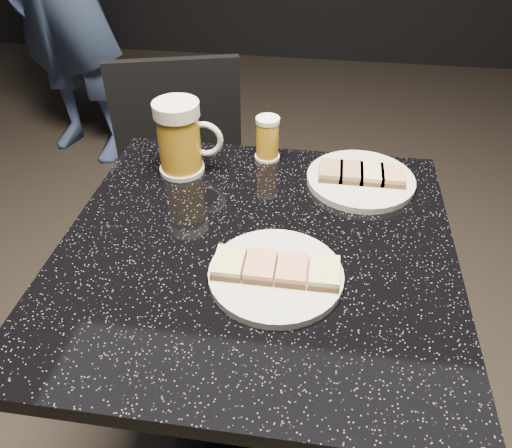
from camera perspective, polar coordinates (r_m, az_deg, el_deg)
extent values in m
cylinder|color=silver|center=(0.82, 2.28, -5.84)|extent=(0.22, 0.22, 0.01)
cylinder|color=silver|center=(1.07, 11.85, 4.96)|extent=(0.22, 0.22, 0.01)
cylinder|color=black|center=(1.17, 0.00, -16.64)|extent=(0.10, 0.10, 0.69)
cube|color=black|center=(0.90, 0.00, -3.26)|extent=(0.70, 0.70, 0.03)
cylinder|color=silver|center=(1.10, -8.42, 6.29)|extent=(0.10, 0.10, 0.01)
cylinder|color=gold|center=(1.06, -8.74, 9.26)|extent=(0.09, 0.09, 0.12)
cylinder|color=white|center=(1.03, -9.14, 12.85)|extent=(0.09, 0.09, 0.03)
torus|color=silver|center=(1.06, -5.90, 9.63)|extent=(0.08, 0.01, 0.08)
cylinder|color=white|center=(1.13, 1.29, 7.72)|extent=(0.06, 0.06, 0.01)
cylinder|color=gold|center=(1.11, 1.32, 9.67)|extent=(0.05, 0.05, 0.08)
cylinder|color=white|center=(1.09, 1.35, 11.79)|extent=(0.05, 0.05, 0.01)
cube|color=black|center=(1.46, -8.06, 0.77)|extent=(0.45, 0.45, 0.04)
cylinder|color=black|center=(1.51, -13.07, -10.40)|extent=(0.03, 0.03, 0.43)
cylinder|color=black|center=(1.50, -1.12, -9.45)|extent=(0.03, 0.03, 0.43)
cylinder|color=black|center=(1.74, -12.63, -2.70)|extent=(0.03, 0.03, 0.43)
cylinder|color=black|center=(1.73, -2.36, -1.85)|extent=(0.03, 0.03, 0.43)
cube|color=black|center=(1.48, -8.98, 11.51)|extent=(0.36, 0.13, 0.37)
cube|color=#4C3521|center=(0.82, -3.10, -4.69)|extent=(0.05, 0.07, 0.01)
cube|color=#D1D184|center=(0.82, -3.12, -4.20)|extent=(0.05, 0.07, 0.01)
cube|color=#4C3521|center=(0.82, 0.48, -5.06)|extent=(0.05, 0.07, 0.01)
cube|color=tan|center=(0.81, 0.49, -4.57)|extent=(0.05, 0.07, 0.01)
cube|color=#4C3521|center=(0.81, 4.12, -5.41)|extent=(0.05, 0.07, 0.01)
cube|color=tan|center=(0.81, 4.15, -4.92)|extent=(0.05, 0.07, 0.01)
cube|color=#4C3521|center=(0.81, 7.77, -5.74)|extent=(0.05, 0.07, 0.01)
cube|color=#D1D184|center=(0.81, 7.83, -5.25)|extent=(0.05, 0.07, 0.01)
cube|color=#4C3521|center=(1.06, 8.55, 5.83)|extent=(0.05, 0.07, 0.01)
cube|color=#8C7251|center=(1.05, 8.60, 6.26)|extent=(0.05, 0.07, 0.01)
cube|color=#4C3521|center=(1.06, 10.81, 5.61)|extent=(0.05, 0.07, 0.01)
cube|color=#8C7251|center=(1.05, 10.87, 6.05)|extent=(0.05, 0.07, 0.01)
cube|color=#4C3521|center=(1.06, 13.05, 5.39)|extent=(0.05, 0.07, 0.01)
cube|color=#D1D184|center=(1.06, 13.13, 5.82)|extent=(0.05, 0.07, 0.01)
cube|color=#4C3521|center=(1.07, 15.28, 5.16)|extent=(0.05, 0.07, 0.01)
cube|color=tan|center=(1.06, 15.37, 5.59)|extent=(0.05, 0.07, 0.01)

